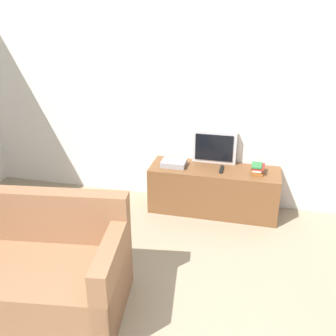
# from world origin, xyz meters

# --- Properties ---
(wall_back) EXTENTS (9.00, 0.06, 2.60)m
(wall_back) POSITION_xyz_m (0.00, 3.03, 1.30)
(wall_back) COLOR white
(wall_back) RESTS_ON ground_plane
(tv_stand) EXTENTS (1.55, 0.51, 0.57)m
(tv_stand) POSITION_xyz_m (0.11, 2.73, 0.28)
(tv_stand) COLOR brown
(tv_stand) RESTS_ON ground_plane
(television) EXTENTS (0.54, 0.09, 0.41)m
(television) POSITION_xyz_m (0.07, 2.94, 0.77)
(television) COLOR silver
(television) RESTS_ON tv_stand
(couch) EXTENTS (1.79, 1.12, 0.94)m
(couch) POSITION_xyz_m (-1.22, 0.72, 0.32)
(couch) COLOR #8C6042
(couch) RESTS_ON ground_plane
(book_stack) EXTENTS (0.16, 0.22, 0.11)m
(book_stack) POSITION_xyz_m (0.61, 2.72, 0.62)
(book_stack) COLOR #995623
(book_stack) RESTS_ON tv_stand
(remote_on_stand) EXTENTS (0.04, 0.20, 0.02)m
(remote_on_stand) POSITION_xyz_m (0.20, 2.70, 0.58)
(remote_on_stand) COLOR black
(remote_on_stand) RESTS_ON tv_stand
(set_top_box) EXTENTS (0.29, 0.23, 0.07)m
(set_top_box) POSITION_xyz_m (-0.38, 2.71, 0.60)
(set_top_box) COLOR #99999E
(set_top_box) RESTS_ON tv_stand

